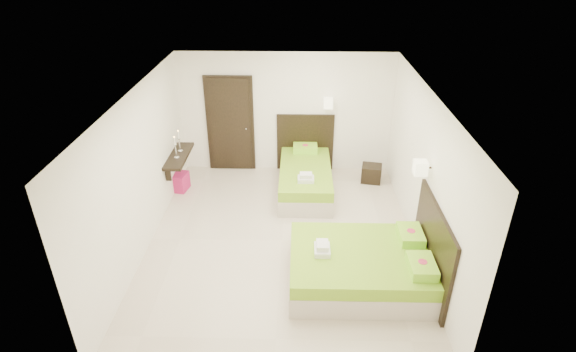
{
  "coord_description": "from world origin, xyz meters",
  "views": [
    {
      "loc": [
        0.26,
        -6.28,
        4.63
      ],
      "look_at": [
        0.1,
        0.3,
        1.1
      ],
      "focal_mm": 28.0,
      "sensor_mm": 36.0,
      "label": 1
    }
  ],
  "objects_px": {
    "ottoman": "(178,181)",
    "nightstand": "(371,173)",
    "bed_single": "(305,176)",
    "bed_double": "(366,265)"
  },
  "relations": [
    {
      "from": "bed_double",
      "to": "nightstand",
      "type": "bearing_deg",
      "value": 80.42
    },
    {
      "from": "nightstand",
      "to": "ottoman",
      "type": "distance_m",
      "value": 4.04
    },
    {
      "from": "ottoman",
      "to": "nightstand",
      "type": "bearing_deg",
      "value": 6.51
    },
    {
      "from": "nightstand",
      "to": "bed_single",
      "type": "bearing_deg",
      "value": -154.75
    },
    {
      "from": "bed_single",
      "to": "bed_double",
      "type": "xyz_separation_m",
      "value": [
        0.87,
        -2.81,
        0.0
      ]
    },
    {
      "from": "bed_single",
      "to": "nightstand",
      "type": "height_order",
      "value": "bed_single"
    },
    {
      "from": "bed_single",
      "to": "nightstand",
      "type": "distance_m",
      "value": 1.46
    },
    {
      "from": "bed_double",
      "to": "nightstand",
      "type": "xyz_separation_m",
      "value": [
        0.54,
        3.19,
        -0.13
      ]
    },
    {
      "from": "bed_single",
      "to": "bed_double",
      "type": "height_order",
      "value": "bed_double"
    },
    {
      "from": "ottoman",
      "to": "bed_double",
      "type": "bearing_deg",
      "value": -38.11
    }
  ]
}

